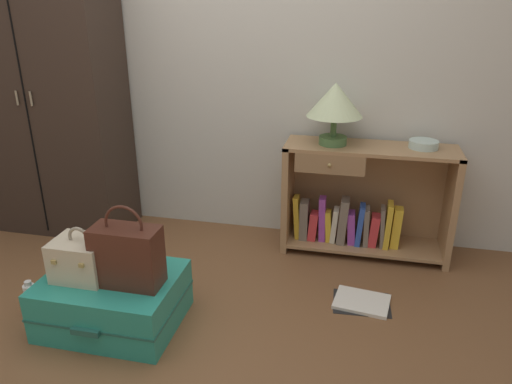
{
  "coord_description": "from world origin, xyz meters",
  "views": [
    {
      "loc": [
        0.84,
        -1.66,
        1.56
      ],
      "look_at": [
        0.29,
        0.78,
        0.55
      ],
      "focal_mm": 34.12,
      "sensor_mm": 36.0,
      "label": 1
    }
  ],
  "objects_px": {
    "wardrobe": "(47,92)",
    "handbag": "(127,255)",
    "train_case": "(81,258)",
    "open_book_on_floor": "(362,302)",
    "suitcase_large": "(113,300)",
    "bottle": "(31,298)",
    "table_lamp": "(335,102)",
    "bowl": "(424,144)",
    "bookshelf": "(361,203)"
  },
  "relations": [
    {
      "from": "handbag",
      "to": "open_book_on_floor",
      "type": "xyz_separation_m",
      "value": [
        1.11,
        0.48,
        -0.41
      ]
    },
    {
      "from": "bookshelf",
      "to": "suitcase_large",
      "type": "bearing_deg",
      "value": -138.15
    },
    {
      "from": "train_case",
      "to": "handbag",
      "type": "relative_size",
      "value": 0.66
    },
    {
      "from": "suitcase_large",
      "to": "open_book_on_floor",
      "type": "distance_m",
      "value": 1.32
    },
    {
      "from": "suitcase_large",
      "to": "handbag",
      "type": "height_order",
      "value": "handbag"
    },
    {
      "from": "bowl",
      "to": "suitcase_large",
      "type": "bearing_deg",
      "value": -144.54
    },
    {
      "from": "suitcase_large",
      "to": "train_case",
      "type": "height_order",
      "value": "train_case"
    },
    {
      "from": "wardrobe",
      "to": "open_book_on_floor",
      "type": "relative_size",
      "value": 6.07
    },
    {
      "from": "bowl",
      "to": "handbag",
      "type": "height_order",
      "value": "bowl"
    },
    {
      "from": "suitcase_large",
      "to": "bottle",
      "type": "bearing_deg",
      "value": -178.25
    },
    {
      "from": "table_lamp",
      "to": "bottle",
      "type": "height_order",
      "value": "table_lamp"
    },
    {
      "from": "wardrobe",
      "to": "train_case",
      "type": "bearing_deg",
      "value": -52.55
    },
    {
      "from": "bowl",
      "to": "handbag",
      "type": "bearing_deg",
      "value": -141.43
    },
    {
      "from": "suitcase_large",
      "to": "open_book_on_floor",
      "type": "bearing_deg",
      "value": 19.76
    },
    {
      "from": "bookshelf",
      "to": "handbag",
      "type": "height_order",
      "value": "bookshelf"
    },
    {
      "from": "wardrobe",
      "to": "handbag",
      "type": "xyz_separation_m",
      "value": [
        1.04,
        -1.03,
        -0.55
      ]
    },
    {
      "from": "wardrobe",
      "to": "open_book_on_floor",
      "type": "xyz_separation_m",
      "value": [
        2.15,
        -0.56,
        -0.96
      ]
    },
    {
      "from": "bottle",
      "to": "open_book_on_floor",
      "type": "xyz_separation_m",
      "value": [
        1.71,
        0.46,
        -0.08
      ]
    },
    {
      "from": "suitcase_large",
      "to": "bookshelf",
      "type": "bearing_deg",
      "value": 41.85
    },
    {
      "from": "bottle",
      "to": "bowl",
      "type": "bearing_deg",
      "value": 28.83
    },
    {
      "from": "table_lamp",
      "to": "wardrobe",
      "type": "bearing_deg",
      "value": -178.63
    },
    {
      "from": "handbag",
      "to": "open_book_on_floor",
      "type": "height_order",
      "value": "handbag"
    },
    {
      "from": "bowl",
      "to": "open_book_on_floor",
      "type": "distance_m",
      "value": 1.02
    },
    {
      "from": "wardrobe",
      "to": "table_lamp",
      "type": "height_order",
      "value": "wardrobe"
    },
    {
      "from": "bookshelf",
      "to": "bottle",
      "type": "relative_size",
      "value": 5.66
    },
    {
      "from": "table_lamp",
      "to": "bottle",
      "type": "bearing_deg",
      "value": -144.03
    },
    {
      "from": "bookshelf",
      "to": "train_case",
      "type": "relative_size",
      "value": 3.84
    },
    {
      "from": "wardrobe",
      "to": "bowl",
      "type": "xyz_separation_m",
      "value": [
        2.44,
        0.08,
        -0.23
      ]
    },
    {
      "from": "table_lamp",
      "to": "train_case",
      "type": "height_order",
      "value": "table_lamp"
    },
    {
      "from": "wardrobe",
      "to": "suitcase_large",
      "type": "bearing_deg",
      "value": -47.59
    },
    {
      "from": "table_lamp",
      "to": "bottle",
      "type": "xyz_separation_m",
      "value": [
        -1.46,
        -1.06,
        -0.89
      ]
    },
    {
      "from": "bookshelf",
      "to": "open_book_on_floor",
      "type": "xyz_separation_m",
      "value": [
        0.05,
        -0.62,
        -0.32
      ]
    },
    {
      "from": "bowl",
      "to": "table_lamp",
      "type": "bearing_deg",
      "value": -175.81
    },
    {
      "from": "wardrobe",
      "to": "handbag",
      "type": "distance_m",
      "value": 1.56
    },
    {
      "from": "table_lamp",
      "to": "suitcase_large",
      "type": "relative_size",
      "value": 0.56
    },
    {
      "from": "table_lamp",
      "to": "train_case",
      "type": "distance_m",
      "value": 1.66
    },
    {
      "from": "open_book_on_floor",
      "to": "table_lamp",
      "type": "bearing_deg",
      "value": 112.19
    },
    {
      "from": "train_case",
      "to": "wardrobe",
      "type": "bearing_deg",
      "value": 127.45
    },
    {
      "from": "wardrobe",
      "to": "bottle",
      "type": "height_order",
      "value": "wardrobe"
    },
    {
      "from": "train_case",
      "to": "handbag",
      "type": "xyz_separation_m",
      "value": [
        0.25,
        -0.01,
        0.05
      ]
    },
    {
      "from": "suitcase_large",
      "to": "handbag",
      "type": "distance_m",
      "value": 0.31
    },
    {
      "from": "table_lamp",
      "to": "suitcase_large",
      "type": "xyz_separation_m",
      "value": [
        -0.99,
        -1.05,
        -0.84
      ]
    },
    {
      "from": "suitcase_large",
      "to": "handbag",
      "type": "relative_size",
      "value": 1.62
    },
    {
      "from": "bottle",
      "to": "table_lamp",
      "type": "bearing_deg",
      "value": 35.97
    },
    {
      "from": "suitcase_large",
      "to": "train_case",
      "type": "bearing_deg",
      "value": -169.28
    },
    {
      "from": "open_book_on_floor",
      "to": "bottle",
      "type": "bearing_deg",
      "value": -165.0
    },
    {
      "from": "train_case",
      "to": "open_book_on_floor",
      "type": "relative_size",
      "value": 0.85
    },
    {
      "from": "table_lamp",
      "to": "handbag",
      "type": "relative_size",
      "value": 0.91
    },
    {
      "from": "bookshelf",
      "to": "train_case",
      "type": "bearing_deg",
      "value": -140.42
    },
    {
      "from": "table_lamp",
      "to": "suitcase_large",
      "type": "height_order",
      "value": "table_lamp"
    }
  ]
}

